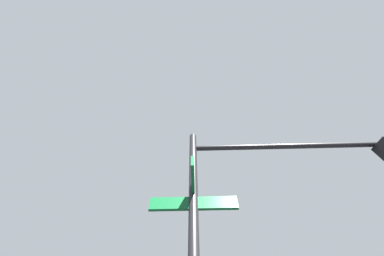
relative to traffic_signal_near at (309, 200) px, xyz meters
The scene contains 1 object.
traffic_signal_near is the anchor object (origin of this frame).
Camera 1 is at (-4.42, -8.10, 1.66)m, focal length 23.97 mm.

